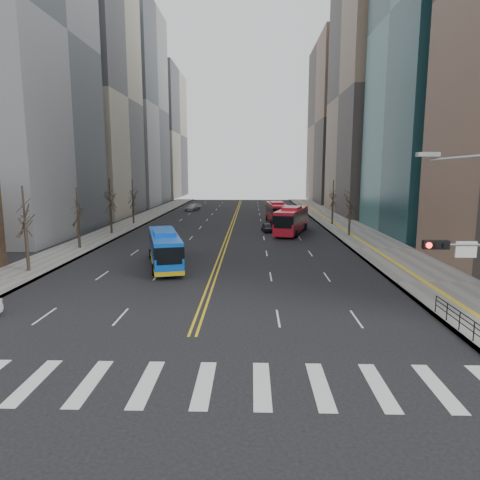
# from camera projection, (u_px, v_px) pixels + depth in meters

# --- Properties ---
(ground) EXTENTS (220.00, 220.00, 0.00)m
(ground) POSITION_uv_depth(u_px,v_px,m) (175.00, 384.00, 17.51)
(ground) COLOR black
(sidewalk_right) EXTENTS (7.00, 130.00, 0.15)m
(sidewalk_right) POSITION_uv_depth(u_px,v_px,m) (352.00, 230.00, 61.42)
(sidewalk_right) COLOR slate
(sidewalk_right) RESTS_ON ground
(sidewalk_left) EXTENTS (5.00, 130.00, 0.15)m
(sidewalk_left) POSITION_uv_depth(u_px,v_px,m) (117.00, 230.00, 62.33)
(sidewalk_left) COLOR slate
(sidewalk_left) RESTS_ON ground
(crosswalk) EXTENTS (26.70, 4.00, 0.01)m
(crosswalk) POSITION_uv_depth(u_px,v_px,m) (175.00, 384.00, 17.51)
(crosswalk) COLOR silver
(crosswalk) RESTS_ON ground
(centerline) EXTENTS (0.55, 100.00, 0.01)m
(centerline) POSITION_uv_depth(u_px,v_px,m) (233.00, 222.00, 71.76)
(centerline) COLOR gold
(centerline) RESTS_ON ground
(office_towers) EXTENTS (83.00, 134.00, 58.00)m
(office_towers) POSITION_uv_depth(u_px,v_px,m) (236.00, 89.00, 81.21)
(office_towers) COLOR gray
(office_towers) RESTS_ON ground
(pedestrian_railing) EXTENTS (0.06, 6.06, 1.02)m
(pedestrian_railing) POSITION_uv_depth(u_px,v_px,m) (460.00, 318.00, 22.91)
(pedestrian_railing) COLOR black
(pedestrian_railing) RESTS_ON sidewalk_right
(street_trees) EXTENTS (35.20, 47.20, 7.60)m
(street_trees) POSITION_uv_depth(u_px,v_px,m) (166.00, 202.00, 50.99)
(street_trees) COLOR black
(street_trees) RESTS_ON ground
(blue_bus) EXTENTS (5.26, 11.42, 3.28)m
(blue_bus) POSITION_uv_depth(u_px,v_px,m) (165.00, 247.00, 38.88)
(blue_bus) COLOR blue
(blue_bus) RESTS_ON ground
(red_bus_near) EXTENTS (5.83, 12.01, 3.70)m
(red_bus_near) POSITION_uv_depth(u_px,v_px,m) (292.00, 219.00, 58.79)
(red_bus_near) COLOR #B61322
(red_bus_near) RESTS_ON ground
(red_bus_far) EXTENTS (3.32, 11.18, 3.50)m
(red_bus_far) POSITION_uv_depth(u_px,v_px,m) (277.00, 211.00, 70.77)
(red_bus_far) COLOR #B61322
(red_bus_far) RESTS_ON ground
(car_dark_mid) EXTENTS (1.95, 3.79, 1.23)m
(car_dark_mid) POSITION_uv_depth(u_px,v_px,m) (268.00, 227.00, 60.52)
(car_dark_mid) COLOR black
(car_dark_mid) RESTS_ON ground
(car_silver) EXTENTS (3.43, 5.34, 1.44)m
(car_silver) POSITION_uv_depth(u_px,v_px,m) (193.00, 207.00, 92.12)
(car_silver) COLOR #9E9FA4
(car_silver) RESTS_ON ground
(car_dark_far) EXTENTS (2.15, 4.52, 1.25)m
(car_dark_far) POSITION_uv_depth(u_px,v_px,m) (299.00, 213.00, 81.15)
(car_dark_far) COLOR black
(car_dark_far) RESTS_ON ground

